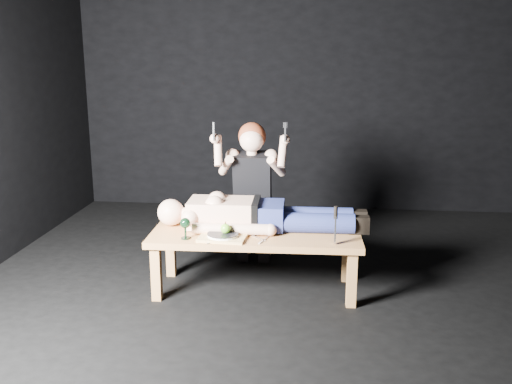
# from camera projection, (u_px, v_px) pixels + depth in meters

# --- Properties ---
(ground) EXTENTS (5.00, 5.00, 0.00)m
(ground) POSITION_uv_depth(u_px,v_px,m) (293.00, 296.00, 4.18)
(ground) COLOR black
(ground) RESTS_ON ground
(back_wall) EXTENTS (5.00, 0.00, 5.00)m
(back_wall) POSITION_uv_depth(u_px,v_px,m) (304.00, 75.00, 6.23)
(back_wall) COLOR black
(back_wall) RESTS_ON ground
(table) EXTENTS (1.56, 0.62, 0.45)m
(table) POSITION_uv_depth(u_px,v_px,m) (255.00, 262.00, 4.24)
(table) COLOR #A16C39
(table) RESTS_ON ground
(lying_man) EXTENTS (1.55, 0.51, 0.26)m
(lying_man) POSITION_uv_depth(u_px,v_px,m) (263.00, 211.00, 4.28)
(lying_man) COLOR beige
(lying_man) RESTS_ON table
(kneeling_woman) EXTENTS (0.67, 0.75, 1.24)m
(kneeling_woman) POSITION_uv_depth(u_px,v_px,m) (253.00, 191.00, 4.71)
(kneeling_woman) COLOR black
(kneeling_woman) RESTS_ON ground
(serving_tray) EXTENTS (0.35, 0.27, 0.02)m
(serving_tray) POSITION_uv_depth(u_px,v_px,m) (223.00, 237.00, 4.06)
(serving_tray) COLOR tan
(serving_tray) RESTS_ON table
(plate) EXTENTS (0.24, 0.24, 0.02)m
(plate) POSITION_uv_depth(u_px,v_px,m) (223.00, 235.00, 4.05)
(plate) COLOR white
(plate) RESTS_ON serving_tray
(apple) EXTENTS (0.07, 0.07, 0.07)m
(apple) POSITION_uv_depth(u_px,v_px,m) (226.00, 229.00, 4.05)
(apple) COLOR #4AAB1D
(apple) RESTS_ON plate
(goblet) EXTENTS (0.08, 0.08, 0.15)m
(goblet) POSITION_uv_depth(u_px,v_px,m) (185.00, 228.00, 4.04)
(goblet) COLOR black
(goblet) RESTS_ON table
(fork_flat) EXTENTS (0.07, 0.16, 0.01)m
(fork_flat) POSITION_uv_depth(u_px,v_px,m) (206.00, 240.00, 4.02)
(fork_flat) COLOR #B2B2B7
(fork_flat) RESTS_ON table
(knife_flat) EXTENTS (0.07, 0.16, 0.01)m
(knife_flat) POSITION_uv_depth(u_px,v_px,m) (264.00, 240.00, 4.02)
(knife_flat) COLOR #B2B2B7
(knife_flat) RESTS_ON table
(spoon_flat) EXTENTS (0.12, 0.13, 0.01)m
(spoon_flat) POSITION_uv_depth(u_px,v_px,m) (258.00, 238.00, 4.06)
(spoon_flat) COLOR #B2B2B7
(spoon_flat) RESTS_ON table
(carving_knife) EXTENTS (0.04, 0.04, 0.27)m
(carving_knife) POSITION_uv_depth(u_px,v_px,m) (335.00, 225.00, 3.91)
(carving_knife) COLOR #B2B2B7
(carving_knife) RESTS_ON table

